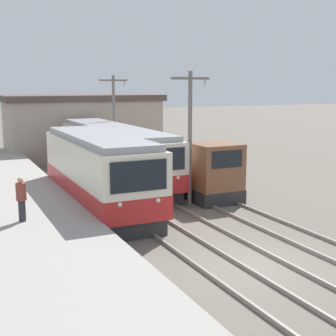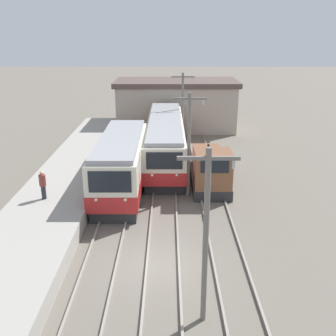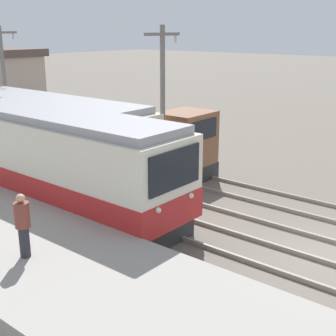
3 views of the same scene
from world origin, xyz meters
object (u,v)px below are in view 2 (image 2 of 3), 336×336
Objects in this scene: catenary_mast_near at (205,232)px; person_on_platform at (42,184)px; commuter_train_center at (164,141)px; commuter_train_left at (120,166)px; shunting_locomotive at (208,170)px; catenary_mast_mid at (188,142)px; catenary_mast_far at (181,107)px.

catenary_mast_near reaches higher than person_on_platform.
commuter_train_center is at bearing 94.67° from catenary_mast_near.
commuter_train_left reaches higher than person_on_platform.
commuter_train_center reaches higher than shunting_locomotive.
catenary_mast_mid is 8.88m from person_on_platform.
catenary_mast_near is 1.00× the size of catenary_mast_far.
person_on_platform is (-8.34, -13.76, -1.77)m from catenary_mast_far.
catenary_mast_mid is 11.28m from catenary_mast_far.
catenary_mast_far reaches higher than commuter_train_center.
commuter_train_left is 5.32m from person_on_platform.
commuter_train_left is 11.32m from catenary_mast_far.
commuter_train_left is at bearing -173.88° from shunting_locomotive.
commuter_train_left is at bearing 167.06° from catenary_mast_mid.
commuter_train_center is 6.34m from shunting_locomotive.
catenary_mast_near is at bearing -85.33° from commuter_train_center.
commuter_train_left is 13.15m from catenary_mast_near.
commuter_train_center is 2.26× the size of catenary_mast_near.
catenary_mast_mid is at bearing -132.79° from shunting_locomotive.
shunting_locomotive is 0.91× the size of catenary_mast_mid.
commuter_train_center is at bearing 54.75° from person_on_platform.
catenary_mast_mid reaches higher than commuter_train_center.
commuter_train_left is 1.56× the size of catenary_mast_mid.
commuter_train_center is 2.26× the size of catenary_mast_far.
catenary_mast_near is at bearing -70.66° from commuter_train_left.
commuter_train_left is 6.13× the size of person_on_platform.
catenary_mast_far is at bearing 90.00° from catenary_mast_mid.
catenary_mast_mid is at bearing 16.57° from person_on_platform.
commuter_train_center is at bearing 65.67° from commuter_train_left.
commuter_train_left is at bearing 40.73° from person_on_platform.
catenary_mast_near is (1.51, -18.46, 1.98)m from commuter_train_center.
commuter_train_center is 7.60m from catenary_mast_mid.
commuter_train_center is 18.63m from catenary_mast_near.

